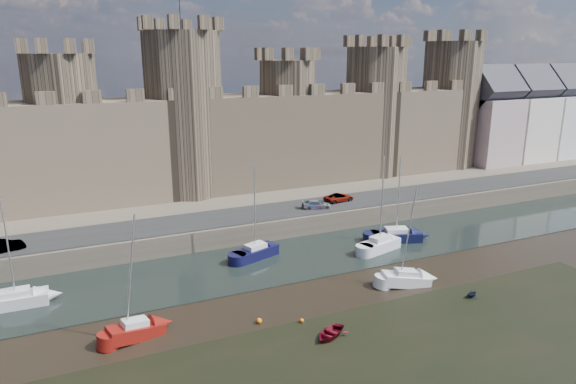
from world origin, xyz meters
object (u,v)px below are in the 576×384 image
Objects in this scene: car_3 at (339,198)px; sailboat_2 at (380,244)px; car_2 at (316,205)px; sailboat_0 at (16,299)px; car_1 at (4,246)px; sailboat_1 at (256,251)px; sailboat_5 at (406,278)px; sailboat_4 at (136,330)px; sailboat_3 at (396,235)px.

car_3 is 0.38× the size of sailboat_2.
sailboat_0 is (-35.46, -8.95, -2.28)m from car_2.
sailboat_1 is at bearing -120.84° from car_1.
sailboat_5 is at bearing -133.93° from car_1.
car_2 is at bearing 103.57° from car_3.
car_2 is at bearing 22.34° from sailboat_4.
sailboat_3 reaches higher than car_2.
sailboat_1 is (25.45, -6.60, -2.32)m from car_1.
sailboat_5 reaches higher than sailboat_0.
sailboat_5 is at bearing -67.10° from sailboat_1.
sailboat_3 is at bearing 72.46° from sailboat_5.
sailboat_4 is (-14.89, -11.88, -0.06)m from sailboat_1.
car_3 is 0.41× the size of sailboat_5.
sailboat_4 is at bearing -46.41° from sailboat_0.
sailboat_3 is at bearing -176.40° from car_3.
sailboat_1 reaches higher than sailboat_3.
sailboat_2 is at bearing -149.46° from car_2.
sailboat_1 is at bearing 145.47° from sailboat_5.
car_2 is 0.92× the size of car_3.
sailboat_0 is at bearing 120.20° from car_2.
car_3 is at bearing 20.47° from sailboat_4.
sailboat_0 is (1.29, -8.47, -2.35)m from car_1.
sailboat_3 reaches higher than sailboat_0.
sailboat_2 reaches higher than car_1.
sailboat_0 is at bearing -161.44° from sailboat_3.
car_1 is at bearing 106.78° from car_2.
sailboat_2 is (2.83, -10.93, -2.19)m from car_2.
sailboat_3 is (6.50, -9.04, -2.26)m from car_2.
sailboat_4 is 26.25m from sailboat_5.
car_1 is 41.20m from car_3.
car_1 is 8.89m from sailboat_0.
car_1 is 41.00m from sailboat_2.
sailboat_4 is at bearing -160.39° from sailboat_1.
sailboat_1 reaches higher than car_3.
sailboat_2 is (-1.56, -12.62, -2.22)m from car_3.
car_1 is at bearing -172.51° from sailboat_3.
car_2 is 0.37× the size of sailboat_1.
sailboat_2 reaches higher than sailboat_3.
sailboat_0 is at bearing 161.86° from sailboat_2.
sailboat_4 is at bearing -168.10° from sailboat_5.
sailboat_4 is at bearing -166.56° from car_1.
car_3 is 22.00m from sailboat_5.
sailboat_4 reaches higher than car_2.
sailboat_0 is at bearing 176.70° from sailboat_5.
sailboat_0 is 0.96× the size of sailboat_4.
sailboat_4 is at bearing -144.44° from sailboat_3.
sailboat_3 is at bearing 0.66° from sailboat_0.
sailboat_5 is (36.80, -19.25, -2.40)m from car_1.
car_2 is 0.35× the size of sailboat_2.
car_2 is 0.37× the size of sailboat_3.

